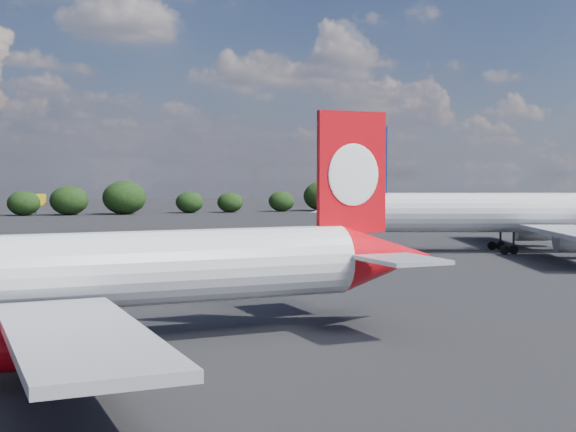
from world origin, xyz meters
name	(u,v)px	position (x,y,z in m)	size (l,w,h in m)	color
ground	(1,269)	(0.00, 60.00, 0.00)	(500.00, 500.00, 0.00)	black
qantas_airliner	(103,273)	(4.74, 14.55, 4.58)	(46.06, 43.75, 15.05)	silver
china_southern_airliner	(510,214)	(65.43, 55.35, 5.24)	(50.92, 48.98, 17.20)	silver
billboard_yellow	(36,200)	(12.00, 182.00, 3.87)	(5.00, 0.30, 5.50)	yellow
horizon_treeline	(18,201)	(7.37, 179.70, 3.93)	(203.08, 14.83, 8.94)	black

